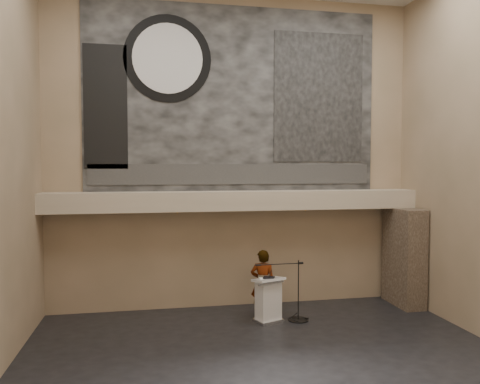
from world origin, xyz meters
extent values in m
plane|color=black|center=(0.00, 0.00, 0.00)|extent=(10.00, 10.00, 0.00)
cube|color=#7F6C50|center=(0.00, 4.00, 4.25)|extent=(10.00, 0.02, 8.50)
cube|color=#7F6C50|center=(0.00, -4.00, 4.25)|extent=(10.00, 0.02, 8.50)
cube|color=tan|center=(0.00, 3.60, 2.95)|extent=(10.00, 0.80, 0.50)
cylinder|color=#B2893D|center=(-1.60, 3.55, 2.67)|extent=(0.04, 0.04, 0.06)
cylinder|color=#B2893D|center=(1.90, 3.55, 2.67)|extent=(0.04, 0.04, 0.06)
cube|color=black|center=(0.00, 3.97, 5.70)|extent=(8.00, 0.05, 5.00)
cube|color=#2B2B2B|center=(0.00, 3.93, 3.65)|extent=(7.76, 0.02, 0.55)
cylinder|color=black|center=(-1.80, 3.93, 6.70)|extent=(2.30, 0.02, 2.30)
cylinder|color=silver|center=(-1.80, 3.91, 6.70)|extent=(1.84, 0.02, 1.84)
cube|color=black|center=(2.40, 3.93, 5.80)|extent=(2.60, 0.02, 3.60)
cube|color=black|center=(-3.40, 3.93, 5.40)|extent=(1.10, 0.02, 3.20)
cube|color=#3E3126|center=(4.65, 3.15, 1.35)|extent=(0.60, 1.40, 2.70)
cube|color=silver|center=(0.56, 2.42, 0.04)|extent=(0.77, 0.68, 0.08)
cube|color=silver|center=(0.56, 2.42, 0.56)|extent=(0.66, 0.56, 0.96)
cube|color=silver|center=(0.56, 2.40, 1.07)|extent=(0.85, 0.72, 0.13)
cube|color=black|center=(0.57, 2.39, 1.12)|extent=(0.34, 0.31, 0.04)
cube|color=white|center=(0.44, 2.38, 1.10)|extent=(0.21, 0.28, 0.00)
imported|color=white|center=(0.53, 2.85, 0.87)|extent=(0.73, 0.60, 1.74)
cylinder|color=black|center=(1.34, 2.40, 0.01)|extent=(0.52, 0.52, 0.02)
cylinder|color=black|center=(1.34, 2.40, 0.76)|extent=(0.03, 0.03, 1.52)
cylinder|color=black|center=(0.82, 2.39, 1.45)|extent=(1.16, 0.05, 0.02)
camera|label=1|loc=(-2.28, -8.67, 3.83)|focal=35.00mm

